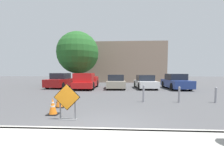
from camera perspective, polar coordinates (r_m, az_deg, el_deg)
name	(u,v)px	position (r m, az deg, el deg)	size (l,w,h in m)	color
ground_plane	(113,90)	(14.16, 0.37, -2.44)	(96.00, 96.00, 0.00)	#4C4C4F
sidewalk_strip	(85,157)	(3.28, -10.17, -25.59)	(25.06, 2.55, 0.14)	#ADAAA3
curb_lip	(96,131)	(4.41, -6.19, -17.39)	(25.06, 0.20, 0.14)	#ADAAA3
road_closed_sign	(67,101)	(5.62, -16.74, -6.07)	(0.96, 0.20, 1.31)	black
traffic_cone_nearest	(53,106)	(6.58, -21.61, -7.97)	(0.44, 0.44, 0.68)	black
traffic_cone_second	(60,100)	(7.85, -19.30, -5.60)	(0.53, 0.53, 0.76)	black
traffic_cone_third	(61,96)	(9.16, -18.71, -4.36)	(0.45, 0.45, 0.70)	black
traffic_cone_fourth	(65,92)	(10.46, -17.54, -2.93)	(0.46, 0.46, 0.81)	black
parked_car_nearest	(60,81)	(17.64, -19.04, 1.10)	(2.09, 4.24, 1.62)	maroon
pickup_truck	(86,82)	(15.83, -9.83, 0.89)	(2.10, 5.17, 1.62)	red
parked_car_second	(116,82)	(15.86, 1.47, 0.73)	(1.98, 4.16, 1.45)	#A39984
parked_car_third	(145,82)	(16.20, 12.50, 0.68)	(2.06, 4.21, 1.42)	white
parked_car_fourth	(176,82)	(16.78, 23.12, 0.75)	(1.94, 4.54, 1.55)	navy
bollard_nearest	(144,93)	(8.76, 11.92, -3.38)	(0.12, 0.12, 1.00)	gray
bollard_second	(179,94)	(9.29, 24.21, -3.51)	(0.12, 0.12, 0.91)	gray
bollard_third	(216,95)	(10.18, 34.78, -3.31)	(0.12, 0.12, 0.89)	gray
building_facade_backdrop	(121,63)	(27.36, 3.46, 8.01)	(15.00, 5.00, 6.77)	gray
street_tree_behind_lot	(78,53)	(20.82, -12.87, 11.49)	(5.51, 5.51, 7.04)	#513823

